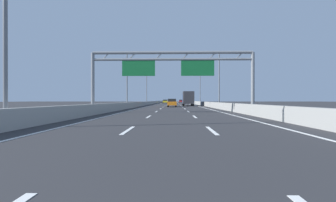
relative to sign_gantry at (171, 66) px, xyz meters
The scene contains 51 objects.
ground_plane 72.24m from the sign_gantry, 89.92° to the left, with size 260.00×260.00×0.00m, color #2D2D30.
lane_dash_left_1 16.24m from the sign_gantry, 96.30° to the right, with size 0.16×3.00×0.01m, color white.
lane_dash_left_2 8.21m from the sign_gantry, 104.85° to the right, with size 0.16×3.00×0.01m, color white.
lane_dash_left_3 5.73m from the sign_gantry, 123.38° to the left, with size 0.16×3.00×0.01m, color white.
lane_dash_left_4 12.66m from the sign_gantry, 98.36° to the left, with size 0.16×3.00×0.01m, color white.
lane_dash_left_5 21.21m from the sign_gantry, 94.73° to the left, with size 0.16×3.00×0.01m, color white.
lane_dash_left_6 30.02m from the sign_gantry, 93.29° to the left, with size 0.16×3.00×0.01m, color white.
lane_dash_left_7 38.92m from the sign_gantry, 92.53° to the left, with size 0.16×3.00×0.01m, color white.
lane_dash_left_8 47.86m from the sign_gantry, 92.05° to the left, with size 0.16×3.00×0.01m, color white.
lane_dash_left_9 56.81m from the sign_gantry, 91.72° to the left, with size 0.16×3.00×0.01m, color white.
lane_dash_left_10 65.78m from the sign_gantry, 91.49° to the left, with size 0.16×3.00×0.01m, color white.
lane_dash_left_11 74.76m from the sign_gantry, 91.31° to the left, with size 0.16×3.00×0.01m, color white.
lane_dash_left_12 83.74m from the sign_gantry, 91.17° to the left, with size 0.16×3.00×0.01m, color white.
lane_dash_left_13 92.72m from the sign_gantry, 91.05° to the left, with size 0.16×3.00×0.01m, color white.
lane_dash_left_14 101.71m from the sign_gantry, 90.96° to the left, with size 0.16×3.00×0.01m, color white.
lane_dash_left_15 110.70m from the sign_gantry, 90.88° to the left, with size 0.16×3.00×0.01m, color white.
lane_dash_left_16 119.69m from the sign_gantry, 90.82° to the left, with size 0.16×3.00×0.01m, color white.
lane_dash_left_17 128.68m from the sign_gantry, 90.76° to the left, with size 0.16×3.00×0.01m, color white.
lane_dash_right_1 16.27m from the sign_gantry, 82.98° to the right, with size 0.16×3.00×0.01m, color white.
lane_dash_right_2 8.25m from the sign_gantry, 73.52° to the right, with size 0.16×3.00×0.01m, color white.
lane_dash_right_3 5.79m from the sign_gantry, 53.69° to the left, with size 0.16×3.00×0.01m, color white.
lane_dash_right_4 12.69m from the sign_gantry, 80.69° to the left, with size 0.16×3.00×0.01m, color white.
lane_dash_right_5 21.23m from the sign_gantry, 84.73° to the left, with size 0.16×3.00×0.01m, color white.
lane_dash_right_6 30.03m from the sign_gantry, 86.33° to the left, with size 0.16×3.00×0.01m, color white.
lane_dash_right_7 38.93m from the sign_gantry, 87.18° to the left, with size 0.16×3.00×0.01m, color white.
lane_dash_right_8 47.86m from the sign_gantry, 87.72° to the left, with size 0.16×3.00×0.01m, color white.
lane_dash_right_9 56.82m from the sign_gantry, 88.08° to the left, with size 0.16×3.00×0.01m, color white.
lane_dash_right_10 65.79m from the sign_gantry, 88.34° to the left, with size 0.16×3.00×0.01m, color white.
lane_dash_right_11 74.76m from the sign_gantry, 88.54° to the left, with size 0.16×3.00×0.01m, color white.
lane_dash_right_12 83.74m from the sign_gantry, 88.70° to the left, with size 0.16×3.00×0.01m, color white.
lane_dash_right_13 92.73m from the sign_gantry, 88.83° to the left, with size 0.16×3.00×0.01m, color white.
lane_dash_right_14 101.72m from the sign_gantry, 88.93° to the left, with size 0.16×3.00×0.01m, color white.
lane_dash_right_15 110.70m from the sign_gantry, 89.02° to the left, with size 0.16×3.00×0.01m, color white.
lane_dash_right_16 119.70m from the sign_gantry, 89.09° to the left, with size 0.16×3.00×0.01m, color white.
lane_dash_right_17 128.69m from the sign_gantry, 89.15° to the left, with size 0.16×3.00×0.01m, color white.
edge_line_left 60.50m from the sign_gantry, 94.90° to the left, with size 0.16×176.00×0.01m, color white.
edge_line_right 60.51m from the sign_gantry, 84.91° to the left, with size 0.16×176.00×0.01m, color white.
barrier_left 82.48m from the sign_gantry, 94.74° to the left, with size 0.45×220.00×0.95m.
barrier_right 82.50m from the sign_gantry, 85.13° to the left, with size 0.45×220.00×0.95m.
sign_gantry is the anchor object (origin of this frame).
streetlamp_left_near 16.39m from the sign_gantry, 116.73° to the right, with size 2.58×0.28×9.50m.
streetlamp_right_near 16.48m from the sign_gantry, 62.66° to the right, with size 2.58×0.28×9.50m.
streetlamp_left_mid 17.98m from the sign_gantry, 114.20° to the left, with size 2.58×0.28×9.50m.
streetlamp_right_mid 18.06m from the sign_gantry, 65.23° to the left, with size 2.58×0.28×9.50m.
streetlamp_left_far 47.99m from the sign_gantry, 98.83° to the left, with size 2.58×0.28×9.50m.
streetlamp_right_far 48.02m from the sign_gantry, 80.94° to the left, with size 2.58×0.28×9.50m.
red_car 108.02m from the sign_gantry, 87.95° to the left, with size 1.81×4.57×1.53m.
white_car 108.40m from the sign_gantry, 91.97° to the left, with size 1.79×4.32×1.44m.
yellow_car 77.56m from the sign_gantry, 92.43° to the left, with size 1.82×4.64×1.47m.
orange_car 23.12m from the sign_gantry, 90.23° to the left, with size 1.72×4.69×1.54m.
box_truck 32.06m from the sign_gantry, 83.78° to the left, with size 2.34×7.62×3.19m.
Camera 1 is at (0.18, 1.48, 1.31)m, focal length 27.45 mm.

